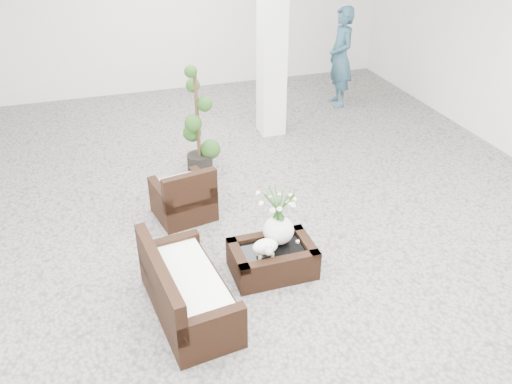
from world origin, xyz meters
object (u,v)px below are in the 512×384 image
object	(u,v)px
coffee_table	(272,260)
armchair	(182,191)
loveseat	(188,283)
topiary	(198,121)

from	to	relation	value
coffee_table	armchair	distance (m)	1.61
coffee_table	loveseat	world-z (taller)	loveseat
coffee_table	topiary	distance (m)	2.69
armchair	loveseat	size ratio (longest dim) A/B	0.54
loveseat	topiary	xyz separation A→B (m)	(0.76, 2.95, 0.43)
armchair	loveseat	bearing A→B (deg)	69.93
armchair	topiary	bearing A→B (deg)	-123.10
coffee_table	topiary	xyz separation A→B (m)	(-0.24, 2.60, 0.64)
coffee_table	loveseat	distance (m)	1.08
topiary	coffee_table	bearing A→B (deg)	-84.82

